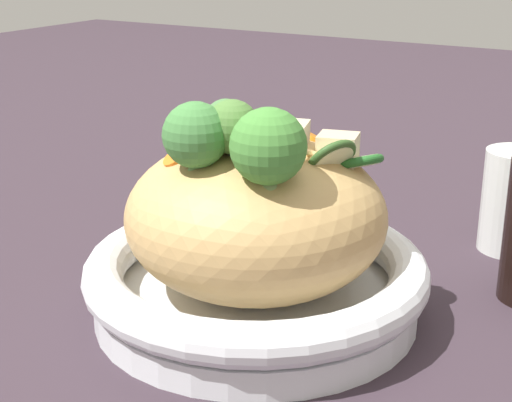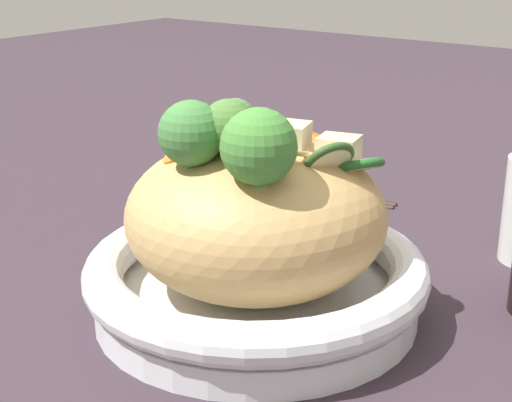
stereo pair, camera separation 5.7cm
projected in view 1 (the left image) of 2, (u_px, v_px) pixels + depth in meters
ground_plane at (256, 313)px, 0.60m from camera, size 3.00×3.00×0.00m
serving_bowl at (256, 281)px, 0.60m from camera, size 0.26×0.26×0.05m
noodle_heap at (256, 215)px, 0.58m from camera, size 0.19×0.19×0.12m
broccoli_florets at (233, 137)px, 0.53m from camera, size 0.15×0.14×0.07m
carrot_coins at (236, 148)px, 0.57m from camera, size 0.13×0.09×0.03m
zucchini_slices at (345, 161)px, 0.55m from camera, size 0.08×0.06×0.04m
chicken_chunks at (313, 142)px, 0.56m from camera, size 0.05×0.07×0.03m
chopsticks_pair at (272, 188)px, 0.88m from camera, size 0.05×0.22×0.01m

